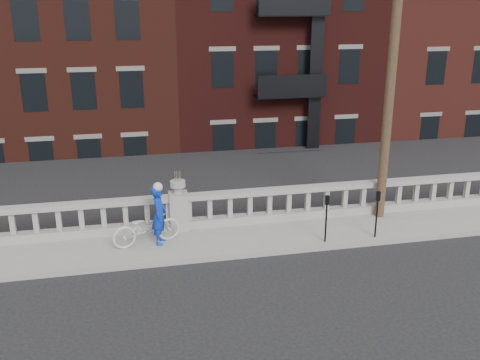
# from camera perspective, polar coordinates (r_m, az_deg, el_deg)

# --- Properties ---
(ground) EXTENTS (120.00, 120.00, 0.00)m
(ground) POSITION_cam_1_polar(r_m,az_deg,el_deg) (12.47, -4.47, -12.80)
(ground) COLOR black
(ground) RESTS_ON ground
(sidewalk) EXTENTS (32.00, 2.20, 0.15)m
(sidewalk) POSITION_cam_1_polar(r_m,az_deg,el_deg) (15.08, -6.08, -6.79)
(sidewalk) COLOR gray
(sidewalk) RESTS_ON ground
(balustrade) EXTENTS (28.00, 0.34, 1.03)m
(balustrade) POSITION_cam_1_polar(r_m,az_deg,el_deg) (15.73, -6.54, -3.48)
(balustrade) COLOR gray
(balustrade) RESTS_ON sidewalk
(planter_pedestal) EXTENTS (0.55, 0.55, 1.76)m
(planter_pedestal) POSITION_cam_1_polar(r_m,az_deg,el_deg) (15.66, -6.57, -2.84)
(planter_pedestal) COLOR gray
(planter_pedestal) RESTS_ON sidewalk
(lower_level) EXTENTS (80.00, 44.00, 20.80)m
(lower_level) POSITION_cam_1_polar(r_m,az_deg,el_deg) (33.93, -9.17, 11.50)
(lower_level) COLOR #605E59
(lower_level) RESTS_ON ground
(utility_pole) EXTENTS (1.60, 0.28, 10.00)m
(utility_pole) POSITION_cam_1_polar(r_m,az_deg,el_deg) (16.14, 16.06, 13.31)
(utility_pole) COLOR #422D1E
(utility_pole) RESTS_ON sidewalk
(parking_meter_c) EXTENTS (0.10, 0.09, 1.36)m
(parking_meter_c) POSITION_cam_1_polar(r_m,az_deg,el_deg) (14.81, 9.21, -3.52)
(parking_meter_c) COLOR black
(parking_meter_c) RESTS_ON sidewalk
(parking_meter_d) EXTENTS (0.10, 0.09, 1.36)m
(parking_meter_d) POSITION_cam_1_polar(r_m,az_deg,el_deg) (15.40, 14.42, -3.02)
(parking_meter_d) COLOR black
(parking_meter_d) RESTS_ON sidewalk
(bicycle) EXTENTS (2.01, 1.14, 1.00)m
(bicycle) POSITION_cam_1_polar(r_m,az_deg,el_deg) (14.84, -9.95, -4.96)
(bicycle) COLOR silver
(bicycle) RESTS_ON sidewalk
(cyclist) EXTENTS (0.54, 0.68, 1.65)m
(cyclist) POSITION_cam_1_polar(r_m,az_deg,el_deg) (14.72, -8.61, -3.71)
(cyclist) COLOR #0C33C2
(cyclist) RESTS_ON sidewalk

